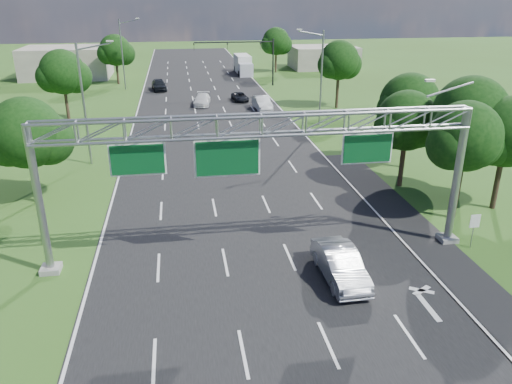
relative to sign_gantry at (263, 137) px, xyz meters
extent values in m
plane|color=#305419|center=(-0.33, 18.00, -6.89)|extent=(220.00, 220.00, 0.00)
cube|color=black|center=(-0.33, 18.00, -6.89)|extent=(18.00, 180.00, 0.02)
cube|color=black|center=(9.87, 2.00, -6.89)|extent=(3.00, 30.00, 0.02)
cube|color=gray|center=(11.17, 0.00, -6.74)|extent=(1.00, 1.00, 0.30)
cylinder|color=gray|center=(11.17, 0.00, -2.89)|extent=(0.44, 0.44, 8.00)
cube|color=gray|center=(-11.33, 0.00, -6.74)|extent=(1.00, 1.00, 0.30)
cylinder|color=gray|center=(-11.33, 0.00, -2.89)|extent=(0.40, 0.40, 8.00)
cylinder|color=gray|center=(9.97, 0.00, 2.11)|extent=(2.54, 0.12, 0.79)
cube|color=beige|center=(8.77, 0.00, 2.61)|extent=(0.50, 0.22, 0.12)
cube|color=white|center=(-6.33, -0.02, -0.89)|extent=(2.80, 0.05, 1.70)
cube|color=#08451E|center=(-6.33, -0.08, -0.89)|extent=(2.62, 0.05, 1.52)
cube|color=white|center=(-1.83, -0.02, -1.04)|extent=(3.40, 0.05, 2.00)
cube|color=#08451E|center=(-1.83, -0.08, -1.04)|extent=(3.22, 0.05, 1.82)
cube|color=white|center=(5.67, -0.02, -0.89)|extent=(2.80, 0.05, 1.70)
cube|color=#08451E|center=(5.67, -0.08, -0.89)|extent=(2.62, 0.05, 1.52)
cylinder|color=gray|center=(12.07, -1.00, -5.89)|extent=(0.06, 0.06, 2.00)
cube|color=white|center=(12.07, -1.03, -5.19)|extent=(0.60, 0.04, 0.80)
cylinder|color=black|center=(10.67, 53.00, -3.39)|extent=(0.24, 0.24, 7.00)
cylinder|color=black|center=(4.67, 53.00, -0.29)|extent=(12.00, 0.18, 0.18)
imported|color=black|center=(-1.33, 53.00, -0.84)|extent=(0.18, 0.22, 1.10)
imported|color=black|center=(3.67, 53.00, -0.84)|extent=(0.18, 0.22, 1.10)
imported|color=black|center=(8.67, 53.00, -0.84)|extent=(0.18, 0.22, 1.10)
cylinder|color=gray|center=(-11.83, 18.00, -1.89)|extent=(0.20, 0.20, 10.00)
cylinder|color=gray|center=(-10.53, 18.00, 2.81)|extent=(2.78, 0.12, 0.60)
cube|color=beige|center=(-9.23, 18.00, 3.21)|extent=(0.55, 0.22, 0.12)
cylinder|color=gray|center=(-11.83, 53.00, -1.89)|extent=(0.20, 0.20, 10.00)
cylinder|color=gray|center=(-10.53, 53.00, 2.81)|extent=(2.78, 0.12, 0.60)
cube|color=beige|center=(-9.23, 53.00, 3.21)|extent=(0.55, 0.22, 0.12)
cylinder|color=gray|center=(11.17, 28.00, -1.89)|extent=(0.20, 0.20, 10.00)
cylinder|color=gray|center=(9.87, 28.00, 2.81)|extent=(2.78, 0.12, 0.60)
cube|color=beige|center=(8.57, 28.00, 3.21)|extent=(0.55, 0.22, 0.12)
cylinder|color=#2D2116|center=(13.17, 3.00, -5.02)|extent=(0.36, 0.36, 3.74)
sphere|color=black|center=(13.17, 3.00, -1.39)|extent=(4.40, 4.40, 4.40)
sphere|color=black|center=(14.27, 3.40, -1.94)|extent=(3.30, 3.30, 3.30)
sphere|color=black|center=(12.18, 2.70, -1.83)|extent=(3.08, 3.08, 3.08)
cylinder|color=#2D2116|center=(15.17, 6.00, -4.80)|extent=(0.36, 0.36, 4.18)
sphere|color=black|center=(15.17, 6.00, -0.71)|extent=(5.00, 5.00, 5.00)
sphere|color=black|center=(16.42, 6.40, -1.34)|extent=(3.75, 3.75, 3.75)
sphere|color=black|center=(14.04, 5.70, -1.21)|extent=(3.50, 3.50, 3.50)
cylinder|color=#2D2116|center=(12.17, 9.00, -5.24)|extent=(0.36, 0.36, 3.30)
sphere|color=black|center=(12.17, 9.00, -1.83)|extent=(4.40, 4.40, 4.40)
sphere|color=black|center=(13.27, 9.40, -2.38)|extent=(3.30, 3.30, 3.30)
sphere|color=black|center=(11.18, 8.70, -2.27)|extent=(3.08, 3.08, 3.08)
cylinder|color=#2D2116|center=(16.67, 4.00, -5.13)|extent=(0.36, 0.36, 3.52)
sphere|color=black|center=(16.67, 4.00, -1.53)|extent=(4.60, 4.60, 4.60)
sphere|color=black|center=(15.63, 3.70, -1.99)|extent=(3.22, 3.22, 3.22)
cylinder|color=#2D2116|center=(14.17, 13.00, -5.13)|extent=(0.36, 0.36, 3.52)
sphere|color=black|center=(14.17, 13.00, -1.45)|extent=(4.80, 4.80, 4.80)
sphere|color=black|center=(15.37, 13.40, -2.05)|extent=(3.60, 3.60, 3.60)
sphere|color=black|center=(13.09, 12.70, -1.93)|extent=(3.36, 3.36, 3.36)
cylinder|color=#2D2116|center=(-14.33, 10.00, -5.35)|extent=(0.36, 0.36, 3.08)
sphere|color=black|center=(-14.33, 10.00, -1.89)|extent=(4.80, 4.80, 4.80)
sphere|color=black|center=(-13.13, 10.40, -2.49)|extent=(3.60, 3.60, 3.60)
sphere|color=black|center=(-15.41, 9.70, -2.37)|extent=(3.36, 3.36, 3.36)
cylinder|color=#2D2116|center=(-16.33, 33.00, -5.02)|extent=(0.36, 0.36, 3.74)
sphere|color=black|center=(-16.33, 33.00, -1.23)|extent=(4.80, 4.80, 4.80)
sphere|color=black|center=(-15.13, 33.40, -1.83)|extent=(3.60, 3.60, 3.60)
sphere|color=black|center=(-17.41, 32.70, -1.71)|extent=(3.36, 3.36, 3.36)
cylinder|color=#2D2116|center=(-13.33, 58.00, -5.24)|extent=(0.36, 0.36, 3.30)
sphere|color=black|center=(-13.33, 58.00, -1.67)|extent=(4.80, 4.80, 4.80)
sphere|color=black|center=(-12.13, 58.40, -2.27)|extent=(3.60, 3.60, 3.60)
sphere|color=black|center=(-14.41, 57.70, -2.15)|extent=(3.36, 3.36, 3.36)
cylinder|color=#2D2116|center=(15.67, 36.00, -4.91)|extent=(0.36, 0.36, 3.96)
sphere|color=black|center=(15.67, 36.00, -1.01)|extent=(4.80, 4.80, 4.80)
sphere|color=black|center=(16.87, 36.40, -1.61)|extent=(3.60, 3.60, 3.60)
sphere|color=black|center=(14.59, 35.70, -1.49)|extent=(3.36, 3.36, 3.36)
cylinder|color=#2D2116|center=(13.67, 66.00, -5.13)|extent=(0.36, 0.36, 3.52)
sphere|color=black|center=(13.67, 66.00, -1.45)|extent=(4.80, 4.80, 4.80)
sphere|color=black|center=(14.87, 66.40, -2.05)|extent=(3.60, 3.60, 3.60)
sphere|color=black|center=(12.59, 65.70, -1.93)|extent=(3.36, 3.36, 3.36)
cube|color=gray|center=(-22.33, 66.00, -4.39)|extent=(14.00, 10.00, 5.00)
cube|color=gray|center=(23.67, 70.00, -4.89)|extent=(12.00, 9.00, 4.00)
imported|color=#9EA1A9|center=(3.53, -3.04, -6.07)|extent=(1.89, 5.05, 1.65)
imported|color=silver|center=(-1.06, 40.21, -6.20)|extent=(2.58, 5.01, 1.39)
imported|color=black|center=(4.11, 42.02, -6.35)|extent=(2.18, 4.08, 1.09)
imported|color=black|center=(-6.80, 51.56, -6.07)|extent=(2.54, 5.05, 1.65)
imported|color=silver|center=(6.17, 36.36, -6.08)|extent=(2.01, 5.04, 1.63)
cube|color=silver|center=(7.67, 66.27, -5.24)|extent=(2.55, 6.07, 3.01)
cube|color=silver|center=(7.67, 62.06, -5.79)|extent=(2.36, 2.26, 2.21)
cylinder|color=black|center=(6.57, 62.26, -6.39)|extent=(0.35, 1.00, 1.00)
cylinder|color=black|center=(8.77, 62.26, -6.39)|extent=(0.35, 1.00, 1.00)
cylinder|color=black|center=(6.57, 68.28, -6.39)|extent=(0.35, 1.00, 1.00)
cylinder|color=black|center=(8.77, 68.28, -6.39)|extent=(0.35, 1.00, 1.00)
camera|label=1|loc=(-4.18, -24.31, 6.94)|focal=35.00mm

